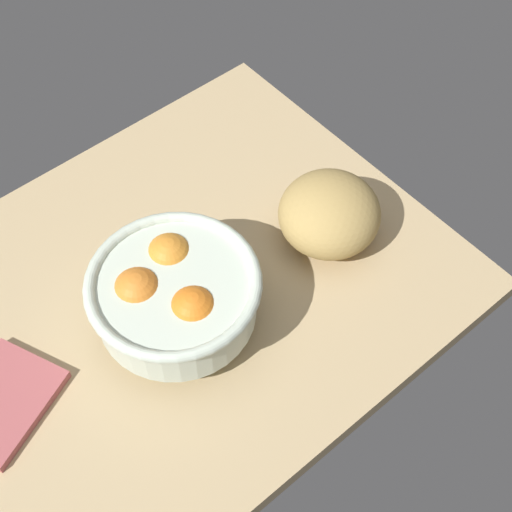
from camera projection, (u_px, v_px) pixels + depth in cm
name	position (u px, v px, depth cm)	size (l,w,h in cm)	color
ground_plane	(176.00, 295.00, 106.25)	(75.44, 60.95, 3.00)	tan
fruit_bowl	(174.00, 294.00, 96.45)	(22.61, 22.61, 11.01)	silver
bread_loaf	(329.00, 214.00, 106.49)	(14.87, 14.59, 9.92)	tan
napkin_folded	(1.00, 400.00, 94.51)	(14.33, 10.91, 1.34)	#AD5356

